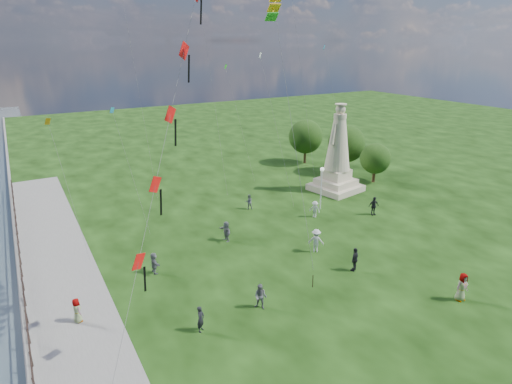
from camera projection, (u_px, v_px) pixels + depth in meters
waterfront at (47, 311)px, 26.17m from camera, size 200.00×200.00×1.51m
statue at (337, 159)px, 46.00m from camera, size 5.42×5.42×9.46m
lamppost at (322, 179)px, 40.95m from camera, size 0.39×0.39×4.26m
tree_row at (334, 143)px, 53.29m from camera, size 6.16×14.66×6.00m
person_0 at (201, 319)px, 24.08m from camera, size 0.68×0.67×1.59m
person_1 at (261, 297)px, 26.10m from camera, size 0.91×0.94×1.66m
person_2 at (316, 241)px, 33.16m from camera, size 1.34×1.27×1.89m
person_3 at (355, 259)px, 30.43m from camera, size 1.18×0.97×1.79m
person_4 at (462, 287)px, 26.93m from camera, size 0.96×0.62×1.89m
person_5 at (154, 263)px, 30.15m from camera, size 0.64×1.46×1.57m
person_7 at (249, 202)px, 41.74m from camera, size 0.83×0.66×1.49m
person_8 at (315, 209)px, 39.80m from camera, size 0.99×1.13×1.56m
person_9 at (374, 206)px, 40.25m from camera, size 1.13×0.72×1.80m
person_10 at (77, 312)px, 24.76m from camera, size 0.66×0.84×1.52m
person_11 at (226, 231)px, 35.03m from camera, size 0.79×1.63×1.71m
red_kite_train at (170, 124)px, 22.04m from camera, size 9.09×9.35×18.68m
small_kites at (213, 57)px, 42.35m from camera, size 30.26×16.04×26.89m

